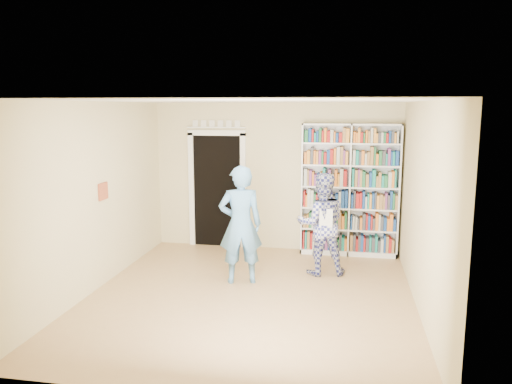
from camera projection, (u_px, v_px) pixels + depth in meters
floor at (250, 297)px, 6.97m from camera, size 5.00×5.00×0.00m
ceiling at (249, 101)px, 6.51m from camera, size 5.00×5.00×0.00m
wall_back at (275, 177)px, 9.17m from camera, size 4.50×0.00×4.50m
wall_left at (95, 197)px, 7.14m from camera, size 0.00×5.00×5.00m
wall_right at (423, 208)px, 6.35m from camera, size 0.00×5.00×5.00m
bookshelf at (350, 189)px, 8.81m from camera, size 1.70×0.32×2.34m
doorway at (217, 185)px, 9.37m from camera, size 1.10×0.08×2.43m
wall_art at (103, 191)px, 7.32m from camera, size 0.03×0.25×0.25m
man_blue at (241, 225)px, 7.42m from camera, size 0.74×0.59×1.78m
man_plaid at (321, 224)px, 7.82m from camera, size 0.89×0.76×1.62m
paper_sheet at (326, 218)px, 7.55m from camera, size 0.20×0.01×0.28m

